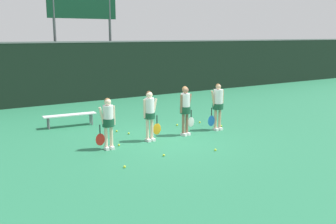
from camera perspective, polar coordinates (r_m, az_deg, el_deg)
ground_plane at (r=13.45m, az=-0.03°, el=-3.90°), size 140.00×140.00×0.00m
fence_windscreen at (r=21.01m, az=-13.07°, el=5.69°), size 60.00×0.08×3.17m
scoreboard at (r=22.02m, az=-12.29°, el=14.05°), size 3.79×0.15×6.02m
bench_courtside at (r=15.61m, az=-14.04°, el=-0.56°), size 2.04×0.55×0.48m
player_0 at (r=12.16m, az=-8.71°, el=-1.10°), size 0.66×0.37×1.61m
player_1 at (r=12.97m, az=-2.68°, el=0.04°), size 0.66×0.36×1.69m
player_2 at (r=13.72m, az=2.53°, el=0.83°), size 0.64×0.37×1.74m
player_3 at (r=14.59m, az=7.24°, el=1.32°), size 0.69×0.40×1.74m
tennis_ball_0 at (r=11.55m, az=-0.61°, el=-6.28°), size 0.07×0.07×0.07m
tennis_ball_1 at (r=14.49m, az=-7.46°, el=-2.76°), size 0.07×0.07×0.07m
tennis_ball_2 at (r=15.29m, az=7.74°, el=-2.03°), size 0.07×0.07×0.07m
tennis_ball_3 at (r=14.10m, az=-5.72°, el=-3.11°), size 0.07×0.07×0.07m
tennis_ball_4 at (r=15.34m, az=1.33°, el=-1.88°), size 0.07×0.07×0.07m
tennis_ball_5 at (r=15.84m, az=4.63°, el=-1.50°), size 0.07×0.07×0.07m
tennis_ball_6 at (r=12.67m, az=-7.14°, el=-4.78°), size 0.07×0.07×0.07m
tennis_ball_7 at (r=15.99m, az=6.30°, el=-1.41°), size 0.07×0.07×0.07m
tennis_ball_8 at (r=10.64m, az=-6.33°, el=-7.90°), size 0.07×0.07×0.07m
tennis_ball_9 at (r=12.14m, az=6.89°, el=-5.48°), size 0.07×0.07×0.07m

